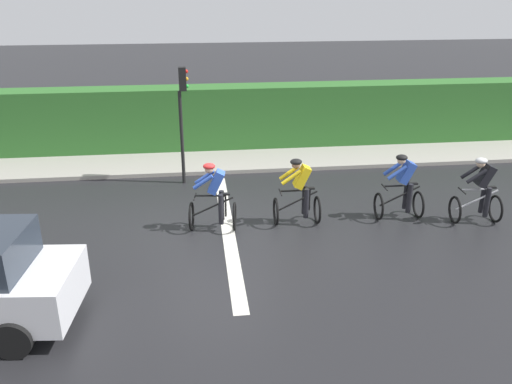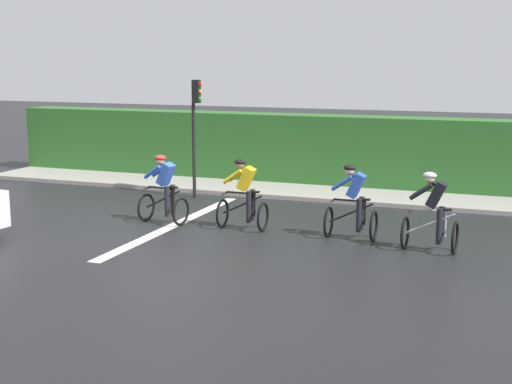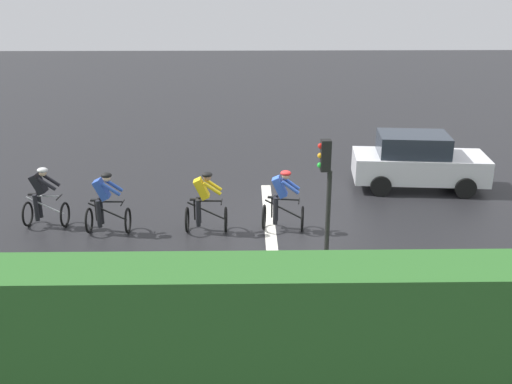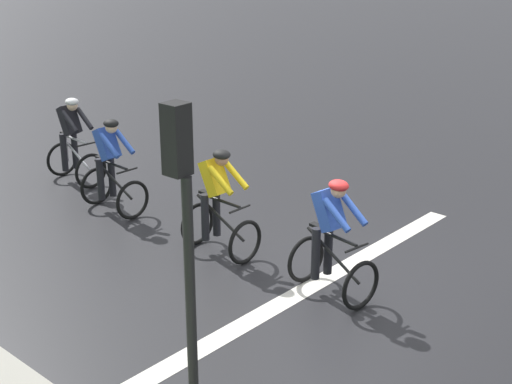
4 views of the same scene
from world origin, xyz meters
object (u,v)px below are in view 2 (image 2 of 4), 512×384
cyclist_mid (244,196)px  cyclist_lead (433,214)px  traffic_light_near_crossing (195,120)px  cyclist_second (353,204)px  cyclist_fourth (164,191)px

cyclist_mid → cyclist_lead: bearing=84.2°
cyclist_lead → traffic_light_near_crossing: (-3.58, -7.06, 1.43)m
cyclist_lead → cyclist_second: bearing=-104.5°
cyclist_mid → traffic_light_near_crossing: (-3.14, -2.72, 1.43)m
cyclist_second → cyclist_fourth: 4.60m
cyclist_second → traffic_light_near_crossing: bearing=-120.6°
cyclist_second → cyclist_mid: (0.01, -2.57, 0.00)m
cyclist_lead → cyclist_second: 1.83m
cyclist_lead → cyclist_fourth: size_ratio=1.00×
cyclist_second → traffic_light_near_crossing: traffic_light_near_crossing is taller
cyclist_mid → traffic_light_near_crossing: size_ratio=0.50×
cyclist_second → cyclist_fourth: bearing=-88.7°
cyclist_mid → cyclist_second: bearing=90.3°
traffic_light_near_crossing → cyclist_lead: bearing=63.1°
cyclist_lead → cyclist_mid: size_ratio=1.00×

